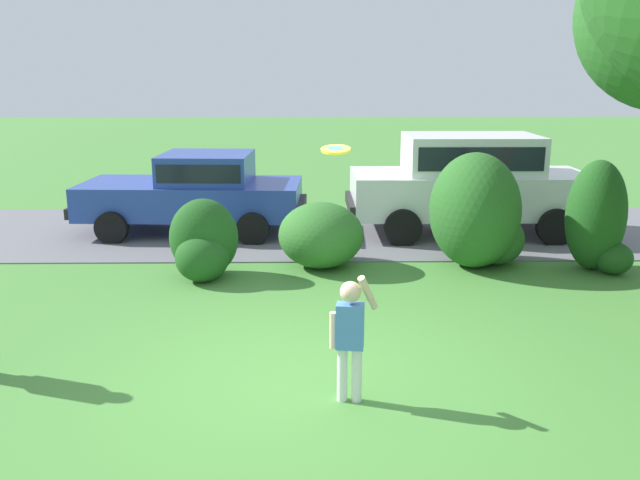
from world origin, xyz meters
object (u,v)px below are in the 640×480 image
at_px(parked_sedan, 197,190).
at_px(frisbee, 336,150).
at_px(child_thrower, 350,331).
at_px(parked_suv, 470,179).

xyz_separation_m(parked_sedan, frisbee, (2.45, -6.59, 1.54)).
bearing_deg(frisbee, child_thrower, -72.48).
xyz_separation_m(parked_suv, frisbee, (-2.84, -6.41, 1.31)).
distance_m(child_thrower, frisbee, 1.72).
distance_m(parked_sedan, frisbee, 7.20).
distance_m(parked_suv, frisbee, 7.13).
bearing_deg(child_thrower, parked_suv, 68.37).
relative_size(parked_sedan, frisbee, 15.88).
bearing_deg(parked_suv, parked_sedan, 178.07).
relative_size(parked_sedan, parked_suv, 0.95).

